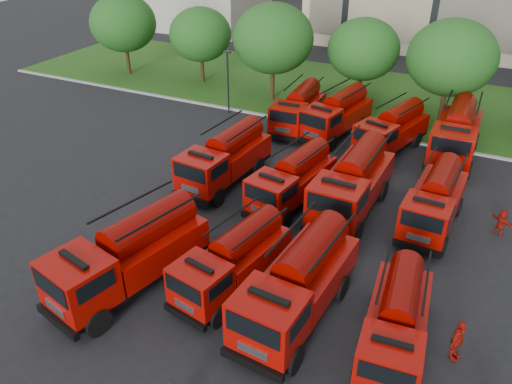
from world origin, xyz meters
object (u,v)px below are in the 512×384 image
at_px(fire_truck_3, 396,322).
at_px(firefighter_4, 283,219).
at_px(firefighter_2, 452,358).
at_px(fire_truck_1, 233,260).
at_px(fire_truck_10, 392,130).
at_px(fire_truck_0, 130,254).
at_px(firefighter_1, 261,356).
at_px(fire_truck_6, 353,183).
at_px(fire_truck_11, 456,133).
at_px(fire_truck_2, 298,283).
at_px(fire_truck_9, 337,114).
at_px(fire_truck_7, 435,200).
at_px(fire_truck_5, 293,179).
at_px(fire_truck_4, 225,158).
at_px(fire_truck_8, 299,109).
at_px(firefighter_5, 498,234).

distance_m(fire_truck_3, firefighter_4, 10.16).
relative_size(fire_truck_3, firefighter_2, 3.47).
distance_m(fire_truck_1, fire_truck_10, 17.68).
distance_m(fire_truck_0, firefighter_1, 7.34).
height_order(fire_truck_6, fire_truck_10, fire_truck_6).
bearing_deg(fire_truck_3, fire_truck_11, 85.52).
bearing_deg(fire_truck_6, firefighter_4, -138.94).
xyz_separation_m(fire_truck_2, fire_truck_6, (-0.35, 9.03, 0.07)).
distance_m(fire_truck_3, fire_truck_9, 20.76).
bearing_deg(fire_truck_6, fire_truck_7, 8.75).
bearing_deg(fire_truck_7, fire_truck_6, -170.19).
bearing_deg(firefighter_4, fire_truck_7, -100.30).
relative_size(fire_truck_5, fire_truck_9, 0.94).
relative_size(fire_truck_6, firefighter_2, 4.24).
relative_size(fire_truck_6, firefighter_1, 4.56).
relative_size(fire_truck_2, fire_truck_6, 0.97).
bearing_deg(firefighter_4, fire_truck_1, 149.23).
bearing_deg(fire_truck_0, firefighter_4, 77.10).
bearing_deg(fire_truck_4, fire_truck_11, 43.73).
distance_m(fire_truck_7, fire_truck_8, 14.65).
height_order(fire_truck_9, firefighter_2, fire_truck_9).
bearing_deg(fire_truck_4, fire_truck_5, -0.79).
xyz_separation_m(fire_truck_3, fire_truck_11, (-0.14, 18.84, 0.33)).
xyz_separation_m(fire_truck_5, firefighter_4, (0.23, -1.85, -1.54)).
bearing_deg(fire_truck_4, fire_truck_1, -54.08).
bearing_deg(firefighter_2, fire_truck_3, 123.56).
xyz_separation_m(fire_truck_5, fire_truck_6, (3.32, 0.65, 0.26)).
bearing_deg(firefighter_2, firefighter_5, 12.02).
xyz_separation_m(fire_truck_3, fire_truck_10, (-4.23, 17.99, 0.12)).
relative_size(fire_truck_0, firefighter_1, 4.66).
distance_m(fire_truck_2, fire_truck_8, 20.12).
bearing_deg(fire_truck_3, firefighter_5, 67.17).
xyz_separation_m(fire_truck_4, fire_truck_8, (0.89, 9.85, -0.10)).
xyz_separation_m(fire_truck_10, firefighter_2, (6.48, -17.38, -1.57)).
distance_m(fire_truck_5, firefighter_4, 2.42).
distance_m(fire_truck_7, fire_truck_10, 9.29).
height_order(fire_truck_6, firefighter_1, fire_truck_6).
distance_m(fire_truck_6, fire_truck_9, 10.58).
distance_m(fire_truck_2, fire_truck_5, 9.15).
bearing_deg(firefighter_1, firefighter_2, 41.44).
xyz_separation_m(fire_truck_10, firefighter_4, (-3.30, -11.31, -1.57)).
height_order(firefighter_1, firefighter_4, firefighter_1).
xyz_separation_m(fire_truck_6, firefighter_5, (7.78, 1.15, -1.80)).
relative_size(fire_truck_5, firefighter_1, 4.03).
bearing_deg(fire_truck_2, firefighter_5, 58.50).
height_order(fire_truck_3, fire_truck_9, fire_truck_9).
relative_size(fire_truck_7, firefighter_1, 3.96).
relative_size(fire_truck_11, firefighter_1, 4.49).
xyz_separation_m(fire_truck_8, firefighter_2, (13.77, -18.23, -1.58)).
relative_size(fire_truck_1, fire_truck_11, 0.86).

